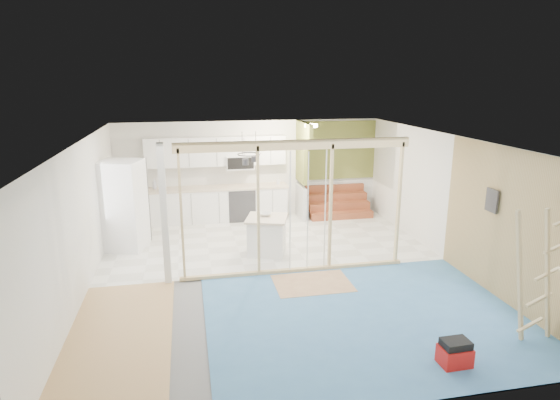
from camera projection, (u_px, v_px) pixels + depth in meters
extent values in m
cube|color=slate|center=(279.00, 273.00, 9.07)|extent=(7.00, 8.00, 0.01)
cube|color=silver|center=(279.00, 140.00, 8.42)|extent=(7.00, 8.00, 0.01)
cube|color=white|center=(250.00, 169.00, 12.54)|extent=(7.00, 0.01, 2.60)
cube|color=white|center=(353.00, 310.00, 4.95)|extent=(7.00, 0.01, 2.60)
cube|color=white|center=(81.00, 220.00, 8.08)|extent=(0.01, 8.00, 2.60)
cube|color=white|center=(450.00, 200.00, 9.41)|extent=(0.01, 8.00, 2.60)
cube|color=white|center=(263.00, 239.00, 10.97)|extent=(7.00, 4.00, 0.02)
cube|color=#4A84B5|center=(366.00, 318.00, 7.37)|extent=(5.00, 4.00, 0.02)
cube|color=tan|center=(118.00, 344.00, 6.65)|extent=(1.50, 4.00, 0.02)
cube|color=tan|center=(312.00, 283.00, 8.60)|extent=(1.40, 1.00, 0.01)
cube|color=#D2BE80|center=(296.00, 145.00, 8.50)|extent=(4.40, 0.09, 0.18)
cube|color=#D2BE80|center=(294.00, 270.00, 9.12)|extent=(4.40, 0.09, 0.06)
cube|color=silver|center=(164.00, 215.00, 8.34)|extent=(0.12, 0.14, 2.60)
cube|color=#D2BE80|center=(181.00, 215.00, 8.40)|extent=(0.04, 0.09, 2.40)
cube|color=#D2BE80|center=(258.00, 210.00, 8.67)|extent=(0.05, 0.09, 2.40)
cube|color=#D2BE80|center=(331.00, 206.00, 8.94)|extent=(0.04, 0.09, 2.40)
cube|color=#D2BE80|center=(399.00, 203.00, 9.20)|extent=(0.04, 0.09, 2.40)
cylinder|color=silver|center=(290.00, 213.00, 8.78)|extent=(0.02, 0.02, 2.35)
cylinder|color=silver|center=(325.00, 210.00, 8.96)|extent=(0.02, 0.02, 2.35)
cylinder|color=silver|center=(308.00, 212.00, 8.87)|extent=(0.02, 0.02, 2.35)
cube|color=white|center=(218.00, 205.00, 12.30)|extent=(3.60, 0.60, 0.88)
cube|color=beige|center=(218.00, 188.00, 12.18)|extent=(3.66, 0.64, 0.05)
cube|color=white|center=(122.00, 222.00, 10.82)|extent=(0.60, 1.60, 0.88)
cube|color=beige|center=(120.00, 203.00, 10.70)|extent=(0.64, 1.64, 0.05)
cube|color=white|center=(216.00, 151.00, 12.06)|extent=(3.60, 0.34, 0.75)
cube|color=white|center=(240.00, 162.00, 12.21)|extent=(0.72, 0.38, 0.36)
cube|color=black|center=(241.00, 163.00, 12.03)|extent=(0.68, 0.02, 0.30)
cube|color=olive|center=(301.00, 152.00, 12.23)|extent=(0.10, 0.90, 1.60)
cube|color=silver|center=(301.00, 202.00, 12.58)|extent=(0.10, 0.90, 0.90)
cube|color=olive|center=(309.00, 134.00, 11.43)|extent=(0.10, 0.50, 0.50)
cube|color=olive|center=(337.00, 150.00, 12.86)|extent=(2.20, 0.04, 1.60)
cube|color=silver|center=(335.00, 196.00, 13.18)|extent=(2.20, 0.04, 0.90)
cube|color=brown|center=(342.00, 216.00, 12.53)|extent=(1.70, 0.26, 0.20)
cube|color=brown|center=(339.00, 206.00, 12.73)|extent=(1.70, 0.26, 0.20)
cube|color=brown|center=(336.00, 197.00, 12.93)|extent=(1.70, 0.26, 0.20)
cube|color=brown|center=(334.00, 187.00, 13.12)|extent=(1.70, 0.26, 0.20)
torus|color=black|center=(249.00, 154.00, 10.30)|extent=(0.52, 0.52, 0.02)
cylinder|color=black|center=(242.00, 143.00, 10.21)|extent=(0.01, 0.01, 0.50)
cylinder|color=black|center=(256.00, 143.00, 10.27)|extent=(0.01, 0.01, 0.50)
cylinder|color=#38383D|center=(245.00, 162.00, 10.23)|extent=(0.14, 0.14, 0.14)
cylinder|color=#38383D|center=(254.00, 159.00, 10.45)|extent=(0.12, 0.12, 0.12)
cube|color=tan|center=(516.00, 231.00, 7.51)|extent=(0.02, 4.00, 2.60)
cube|color=#38383D|center=(492.00, 201.00, 7.98)|extent=(0.04, 0.30, 0.40)
cylinder|color=#FFEABF|center=(311.00, 126.00, 11.55)|extent=(0.32, 0.32, 0.08)
cube|color=white|center=(123.00, 206.00, 10.17)|extent=(1.05, 1.02, 1.98)
cube|color=#38383D|center=(143.00, 205.00, 10.25)|extent=(0.23, 0.77, 1.94)
cube|color=white|center=(267.00, 237.00, 10.01)|extent=(0.94, 0.94, 0.76)
cube|color=beige|center=(267.00, 218.00, 9.91)|extent=(1.05, 1.05, 0.04)
imported|color=silver|center=(265.00, 214.00, 10.02)|extent=(0.31, 0.31, 0.06)
imported|color=silver|center=(154.00, 184.00, 11.93)|extent=(0.11, 0.11, 0.26)
imported|color=silver|center=(278.00, 181.00, 12.46)|extent=(0.08, 0.08, 0.18)
cube|color=#AE1310|center=(455.00, 356.00, 6.13)|extent=(0.40, 0.30, 0.28)
cube|color=black|center=(456.00, 344.00, 6.09)|extent=(0.36, 0.26, 0.10)
cube|color=#D5BB82|center=(520.00, 278.00, 6.41)|extent=(0.48, 0.15, 2.00)
cube|color=#D5BB82|center=(548.00, 276.00, 6.49)|extent=(0.48, 0.15, 2.00)
cube|color=#D5BB82|center=(530.00, 325.00, 6.65)|extent=(0.48, 0.15, 0.13)
cube|color=#D5BB82|center=(539.00, 300.00, 6.57)|extent=(0.48, 0.15, 0.13)
cube|color=#D5BB82|center=(548.00, 274.00, 6.48)|extent=(0.48, 0.15, 0.13)
cube|color=#D5BB82|center=(557.00, 247.00, 6.40)|extent=(0.48, 0.15, 0.13)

